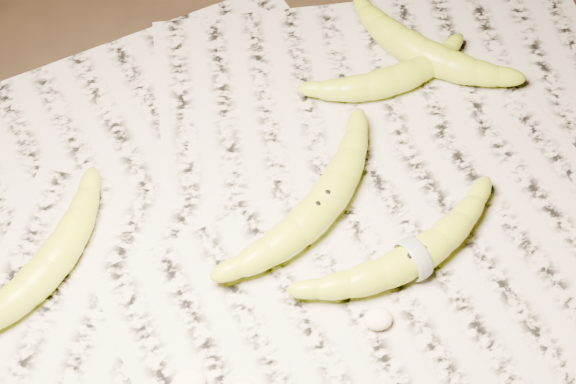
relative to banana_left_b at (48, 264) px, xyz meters
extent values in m
plane|color=black|center=(0.26, -0.03, -0.03)|extent=(3.00, 3.00, 0.00)
cube|color=#B2AB98|center=(0.23, -0.01, -0.02)|extent=(0.90, 0.70, 0.01)
torus|color=white|center=(0.36, -0.07, 0.00)|extent=(0.02, 0.05, 0.05)
ellipsoid|color=beige|center=(0.12, -0.15, -0.01)|extent=(0.03, 0.03, 0.02)
ellipsoid|color=beige|center=(0.31, -0.12, -0.01)|extent=(0.03, 0.02, 0.02)
camera|label=1|loc=(0.15, -0.44, 0.70)|focal=50.00mm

